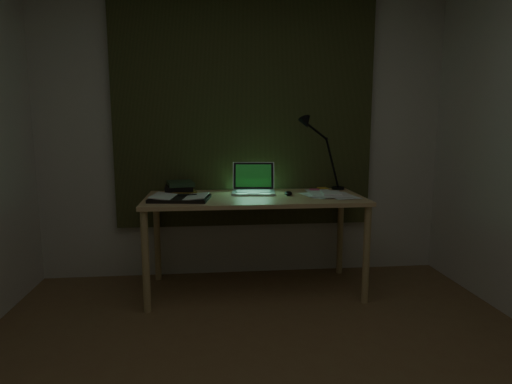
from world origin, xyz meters
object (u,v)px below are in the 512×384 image
Objects in this scene: desk at (254,244)px; laptop at (253,178)px; open_textbook at (180,198)px; loose_papers at (325,194)px; desk_lamp at (339,155)px; book_stack at (180,187)px.

laptop is at bearing 87.62° from desk.
desk is 0.70m from open_textbook.
loose_papers is at bearing -6.92° from laptop.
open_textbook is 0.72× the size of desk_lamp.
desk_lamp is (1.34, 0.10, 0.24)m from book_stack.
laptop is 0.60m from book_stack.
open_textbook is at bearing -174.10° from loose_papers.
laptop is 0.79m from desk_lamp.
desk is 0.75m from book_stack.
desk is 0.52m from laptop.
desk_lamp is (0.75, 0.17, 0.17)m from laptop.
open_textbook is 1.22× the size of loose_papers.
desk is 4.32× the size of laptop.
desk is at bearing -18.31° from book_stack.
loose_papers is 0.45m from desk_lamp.
desk_lamp reaches higher than open_textbook.
laptop is 0.92× the size of open_textbook.
desk_lamp is at bearing 18.29° from laptop.
laptop is at bearing 167.45° from loose_papers.
desk_lamp is at bearing 4.34° from book_stack.
desk is 6.35× the size of book_stack.
open_textbook is at bearing -168.53° from desk.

